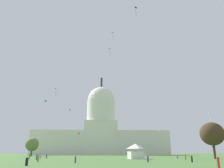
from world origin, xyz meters
TOP-DOWN VIEW (x-y plane):
  - capitol_building at (-5.03, 162.86)m, footprint 112.91×24.57m
  - event_tent at (6.73, 49.01)m, footprint 5.20×7.27m
  - tree_east_far at (34.20, 48.45)m, footprint 11.26×10.84m
  - tree_west_near at (-42.84, 98.36)m, footprint 10.23×10.20m
  - person_olive_back_center at (20.65, 40.05)m, footprint 0.45×0.45m
  - person_teal_near_tree_east at (-29.15, 49.58)m, footprint 0.48×0.48m
  - person_olive_front_left at (-19.96, 25.74)m, footprint 0.45×0.45m
  - person_denim_front_right at (-25.16, 57.15)m, footprint 0.56×0.56m
  - person_red_mid_right at (11.06, 2.20)m, footprint 0.52×0.52m
  - person_grey_lawn_far_left at (21.23, 49.47)m, footprint 0.51×0.51m
  - person_denim_mid_left at (-24.50, 41.35)m, footprint 0.43×0.43m
  - person_purple_lawn_far_right at (5.79, 24.65)m, footprint 0.65×0.65m
  - person_black_near_tent at (-17.97, 11.01)m, footprint 0.62×0.62m
  - person_black_aisle_center at (15.73, 23.06)m, footprint 0.53×0.53m
  - person_tan_edge_west at (-25.94, 51.29)m, footprint 0.44×0.44m
  - person_purple_front_center at (-10.74, 20.71)m, footprint 0.52×0.52m
  - kite_gold_low at (25.70, 88.78)m, footprint 0.34×1.10m
  - kite_magenta_high at (-0.11, 61.24)m, footprint 1.79×1.65m
  - kite_lime_low at (-37.59, 101.79)m, footprint 0.54×0.63m
  - kite_cyan_mid at (-32.70, 78.61)m, footprint 1.15×0.70m
  - kite_violet_mid at (-23.60, 58.26)m, footprint 1.12×1.35m
  - kite_yellow_mid at (-28.84, 86.30)m, footprint 1.42×1.12m
  - kite_white_low at (32.78, 45.34)m, footprint 0.71×1.43m
  - kite_green_mid at (-24.69, 109.06)m, footprint 1.01×0.23m
  - kite_black_high at (7.72, 41.59)m, footprint 1.28×1.47m
  - kite_turquoise_high at (-0.73, 85.75)m, footprint 1.59×1.11m
  - kite_red_low at (-19.93, 124.59)m, footprint 0.74×0.44m
  - kite_blue_mid at (-5.15, 103.42)m, footprint 1.57×1.66m

SIDE VIEW (x-z plane):
  - person_black_near_tent at x=-17.97m, z-range -0.08..1.41m
  - person_purple_front_center at x=-10.74m, z-range -0.06..1.45m
  - person_black_aisle_center at x=15.73m, z-range -0.06..1.46m
  - person_purple_lawn_far_right at x=5.79m, z-range -0.08..1.51m
  - person_olive_front_left at x=-19.96m, z-range -0.06..1.56m
  - person_grey_lawn_far_left at x=21.23m, z-range -0.08..1.59m
  - person_olive_back_center at x=20.65m, z-range -0.05..1.59m
  - person_denim_front_right at x=-25.16m, z-range -0.07..1.61m
  - person_tan_edge_west at x=-25.94m, z-range -0.07..1.65m
  - person_red_mid_right at x=11.06m, z-range -0.07..1.66m
  - person_teal_near_tree_east at x=-29.15m, z-range -0.06..1.66m
  - person_denim_mid_left at x=-24.50m, z-range -0.08..1.70m
  - event_tent at x=6.73m, z-range -0.01..5.01m
  - tree_west_near at x=-42.84m, z-range 1.32..11.24m
  - tree_east_far at x=34.20m, z-range 2.17..14.66m
  - kite_gold_low at x=25.70m, z-range 12.46..13.92m
  - kite_red_low at x=-19.93m, z-range 12.03..16.03m
  - kite_white_low at x=32.78m, z-range 13.41..16.02m
  - kite_lime_low at x=-37.59m, z-range 13.51..16.99m
  - capitol_building at x=-5.03m, z-range -14.00..53.41m
  - kite_cyan_mid at x=-32.70m, z-range 25.80..27.03m
  - kite_violet_mid at x=-23.60m, z-range 25.10..28.32m
  - kite_green_mid at x=-24.69m, z-range 27.18..28.22m
  - kite_blue_mid at x=-5.15m, z-range 29.71..32.71m
  - kite_yellow_mid at x=-28.84m, z-range 32.09..34.85m
  - kite_black_high at x=7.72m, z-range 52.65..56.41m
  - kite_magenta_high at x=-0.11m, z-range 53.32..56.44m
  - kite_turquoise_high at x=-0.73m, z-range 56.57..60.90m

